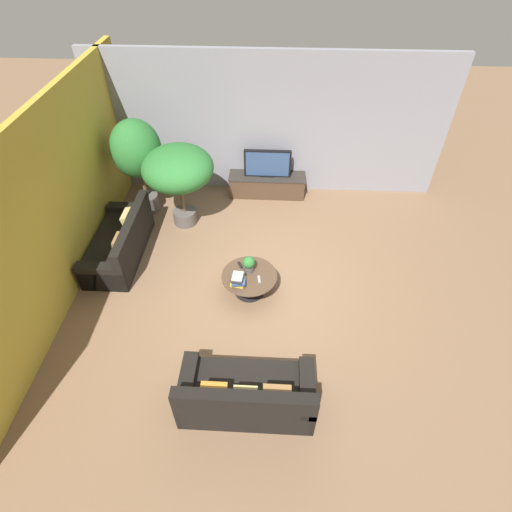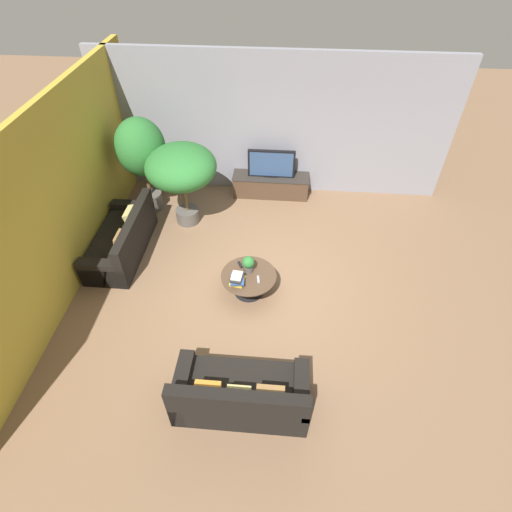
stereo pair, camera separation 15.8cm
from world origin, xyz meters
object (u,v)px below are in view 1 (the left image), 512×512
(coffee_table, at_px, (249,280))
(potted_palm_tall, at_px, (137,153))
(couch_near_entry, at_px, (247,395))
(potted_palm_corner, at_px, (178,170))
(television, at_px, (267,164))
(media_console, at_px, (267,185))
(couch_by_wall, at_px, (121,243))
(potted_plant_tabletop, at_px, (249,264))

(coffee_table, distance_m, potted_palm_tall, 3.45)
(couch_near_entry, relative_size, potted_palm_corner, 1.05)
(potted_palm_corner, bearing_deg, potted_palm_tall, 154.72)
(potted_palm_tall, xyz_separation_m, potted_palm_corner, (0.88, -0.42, -0.11))
(coffee_table, height_order, couch_near_entry, couch_near_entry)
(television, distance_m, couch_near_entry, 5.10)
(television, bearing_deg, media_console, 90.00)
(potted_palm_corner, bearing_deg, media_console, 33.85)
(potted_palm_tall, bearing_deg, potted_palm_corner, -25.28)
(media_console, xyz_separation_m, potted_palm_corner, (-1.67, -1.12, 0.99))
(coffee_table, distance_m, couch_by_wall, 2.61)
(potted_palm_corner, bearing_deg, television, 33.82)
(television, relative_size, potted_plant_tabletop, 3.41)
(couch_by_wall, distance_m, potted_plant_tabletop, 2.58)
(television, bearing_deg, potted_plant_tabletop, -94.32)
(potted_plant_tabletop, bearing_deg, couch_by_wall, 164.00)
(coffee_table, relative_size, potted_palm_tall, 0.46)
(coffee_table, bearing_deg, television, 86.13)
(media_console, height_order, coffee_table, media_console)
(couch_near_entry, height_order, potted_palm_corner, potted_palm_corner)
(media_console, height_order, couch_near_entry, couch_near_entry)
(couch_by_wall, height_order, potted_palm_tall, potted_palm_tall)
(coffee_table, xyz_separation_m, couch_near_entry, (0.10, -2.08, 0.00))
(potted_palm_tall, relative_size, potted_plant_tabletop, 6.81)
(couch_near_entry, distance_m, potted_palm_tall, 5.12)
(television, xyz_separation_m, coffee_table, (-0.20, -2.99, -0.50))
(media_console, xyz_separation_m, television, (0.00, -0.00, 0.54))
(potted_palm_tall, bearing_deg, couch_by_wall, -95.28)
(coffee_table, xyz_separation_m, potted_palm_tall, (-2.35, 2.29, 1.08))
(potted_palm_corner, relative_size, potted_plant_tabletop, 5.70)
(potted_palm_corner, distance_m, potted_plant_tabletop, 2.38)
(couch_by_wall, bearing_deg, couch_near_entry, 41.61)
(media_console, relative_size, potted_palm_tall, 0.84)
(television, distance_m, potted_plant_tabletop, 2.90)
(couch_by_wall, bearing_deg, potted_plant_tabletop, 74.00)
(couch_near_entry, bearing_deg, couch_by_wall, -48.39)
(media_console, bearing_deg, couch_by_wall, -141.01)
(television, height_order, potted_palm_corner, potted_palm_corner)
(couch_by_wall, relative_size, couch_near_entry, 1.08)
(potted_palm_corner, height_order, potted_plant_tabletop, potted_palm_corner)
(television, xyz_separation_m, couch_near_entry, (-0.10, -5.08, -0.50))
(media_console, xyz_separation_m, potted_plant_tabletop, (-0.22, -2.88, 0.31))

